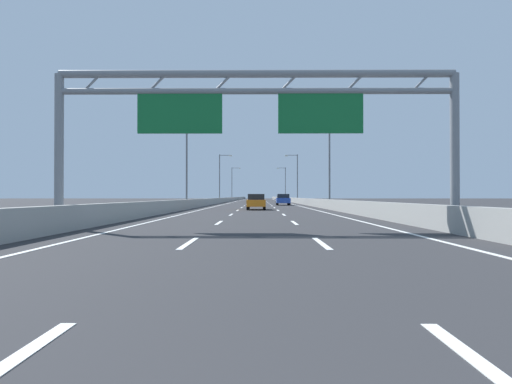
% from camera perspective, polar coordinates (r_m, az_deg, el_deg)
% --- Properties ---
extents(ground_plane, '(260.00, 260.00, 0.00)m').
position_cam_1_polar(ground_plane, '(99.39, 0.33, -1.26)').
color(ground_plane, '#2D2D30').
extents(lane_dash_left_1, '(0.16, 3.00, 0.01)m').
position_cam_1_polar(lane_dash_left_1, '(12.10, -8.74, -6.58)').
color(lane_dash_left_1, white).
rests_on(lane_dash_left_1, ground_plane).
extents(lane_dash_left_2, '(0.16, 3.00, 0.01)m').
position_cam_1_polar(lane_dash_left_2, '(21.01, -4.83, -4.01)').
color(lane_dash_left_2, white).
rests_on(lane_dash_left_2, ground_plane).
extents(lane_dash_left_3, '(0.16, 3.00, 0.01)m').
position_cam_1_polar(lane_dash_left_3, '(29.97, -3.26, -2.96)').
color(lane_dash_left_3, white).
rests_on(lane_dash_left_3, ground_plane).
extents(lane_dash_left_4, '(0.16, 3.00, 0.01)m').
position_cam_1_polar(lane_dash_left_4, '(38.95, -2.42, -2.40)').
color(lane_dash_left_4, white).
rests_on(lane_dash_left_4, ground_plane).
extents(lane_dash_left_5, '(0.16, 3.00, 0.01)m').
position_cam_1_polar(lane_dash_left_5, '(47.94, -1.89, -2.05)').
color(lane_dash_left_5, white).
rests_on(lane_dash_left_5, ground_plane).
extents(lane_dash_left_6, '(0.16, 3.00, 0.01)m').
position_cam_1_polar(lane_dash_left_6, '(56.93, -1.53, -1.81)').
color(lane_dash_left_6, white).
rests_on(lane_dash_left_6, ground_plane).
extents(lane_dash_left_7, '(0.16, 3.00, 0.01)m').
position_cam_1_polar(lane_dash_left_7, '(65.92, -1.27, -1.63)').
color(lane_dash_left_7, white).
rests_on(lane_dash_left_7, ground_plane).
extents(lane_dash_left_8, '(0.16, 3.00, 0.01)m').
position_cam_1_polar(lane_dash_left_8, '(74.92, -1.07, -1.50)').
color(lane_dash_left_8, white).
rests_on(lane_dash_left_8, ground_plane).
extents(lane_dash_left_9, '(0.16, 3.00, 0.01)m').
position_cam_1_polar(lane_dash_left_9, '(83.92, -0.91, -1.39)').
color(lane_dash_left_9, white).
rests_on(lane_dash_left_9, ground_plane).
extents(lane_dash_left_10, '(0.16, 3.00, 0.01)m').
position_cam_1_polar(lane_dash_left_10, '(92.91, -0.78, -1.31)').
color(lane_dash_left_10, white).
rests_on(lane_dash_left_10, ground_plane).
extents(lane_dash_left_11, '(0.16, 3.00, 0.01)m').
position_cam_1_polar(lane_dash_left_11, '(101.91, -0.68, -1.24)').
color(lane_dash_left_11, white).
rests_on(lane_dash_left_11, ground_plane).
extents(lane_dash_left_12, '(0.16, 3.00, 0.01)m').
position_cam_1_polar(lane_dash_left_12, '(110.91, -0.59, -1.18)').
color(lane_dash_left_12, white).
rests_on(lane_dash_left_12, ground_plane).
extents(lane_dash_left_13, '(0.16, 3.00, 0.01)m').
position_cam_1_polar(lane_dash_left_13, '(119.91, -0.52, -1.13)').
color(lane_dash_left_13, white).
rests_on(lane_dash_left_13, ground_plane).
extents(lane_dash_left_14, '(0.16, 3.00, 0.01)m').
position_cam_1_polar(lane_dash_left_14, '(128.90, -0.45, -1.09)').
color(lane_dash_left_14, white).
rests_on(lane_dash_left_14, ground_plane).
extents(lane_dash_left_15, '(0.16, 3.00, 0.01)m').
position_cam_1_polar(lane_dash_left_15, '(137.90, -0.40, -1.05)').
color(lane_dash_left_15, white).
rests_on(lane_dash_left_15, ground_plane).
extents(lane_dash_left_16, '(0.16, 3.00, 0.01)m').
position_cam_1_polar(lane_dash_left_16, '(146.90, -0.35, -1.02)').
color(lane_dash_left_16, white).
rests_on(lane_dash_left_16, ground_plane).
extents(lane_dash_left_17, '(0.16, 3.00, 0.01)m').
position_cam_1_polar(lane_dash_left_17, '(155.90, -0.31, -0.99)').
color(lane_dash_left_17, white).
rests_on(lane_dash_left_17, ground_plane).
extents(lane_dash_right_1, '(0.16, 3.00, 0.01)m').
position_cam_1_polar(lane_dash_right_1, '(12.07, 8.50, -6.60)').
color(lane_dash_right_1, white).
rests_on(lane_dash_right_1, ground_plane).
extents(lane_dash_right_2, '(0.16, 3.00, 0.01)m').
position_cam_1_polar(lane_dash_right_2, '(20.99, 5.03, -4.01)').
color(lane_dash_right_2, white).
rests_on(lane_dash_right_2, ground_plane).
extents(lane_dash_right_3, '(0.16, 3.00, 0.01)m').
position_cam_1_polar(lane_dash_right_3, '(29.96, 3.63, -2.97)').
color(lane_dash_right_3, white).
rests_on(lane_dash_right_3, ground_plane).
extents(lane_dash_right_4, '(0.16, 3.00, 0.01)m').
position_cam_1_polar(lane_dash_right_4, '(38.94, 2.88, -2.40)').
color(lane_dash_right_4, white).
rests_on(lane_dash_right_4, ground_plane).
extents(lane_dash_right_5, '(0.16, 3.00, 0.01)m').
position_cam_1_polar(lane_dash_right_5, '(47.93, 2.42, -2.05)').
color(lane_dash_right_5, white).
rests_on(lane_dash_right_5, ground_plane).
extents(lane_dash_right_6, '(0.16, 3.00, 0.01)m').
position_cam_1_polar(lane_dash_right_6, '(56.92, 2.10, -1.81)').
color(lane_dash_right_6, white).
rests_on(lane_dash_right_6, ground_plane).
extents(lane_dash_right_7, '(0.16, 3.00, 0.01)m').
position_cam_1_polar(lane_dash_right_7, '(65.92, 1.86, -1.63)').
color(lane_dash_right_7, white).
rests_on(lane_dash_right_7, ground_plane).
extents(lane_dash_right_8, '(0.16, 3.00, 0.01)m').
position_cam_1_polar(lane_dash_right_8, '(74.91, 1.69, -1.50)').
color(lane_dash_right_8, white).
rests_on(lane_dash_right_8, ground_plane).
extents(lane_dash_right_9, '(0.16, 3.00, 0.01)m').
position_cam_1_polar(lane_dash_right_9, '(83.91, 1.55, -1.39)').
color(lane_dash_right_9, white).
rests_on(lane_dash_right_9, ground_plane).
extents(lane_dash_right_10, '(0.16, 3.00, 0.01)m').
position_cam_1_polar(lane_dash_right_10, '(92.91, 1.44, -1.31)').
color(lane_dash_right_10, white).
rests_on(lane_dash_right_10, ground_plane).
extents(lane_dash_right_11, '(0.16, 3.00, 0.01)m').
position_cam_1_polar(lane_dash_right_11, '(101.91, 1.34, -1.24)').
color(lane_dash_right_11, white).
rests_on(lane_dash_right_11, ground_plane).
extents(lane_dash_right_12, '(0.16, 3.00, 0.01)m').
position_cam_1_polar(lane_dash_right_12, '(110.90, 1.27, -1.18)').
color(lane_dash_right_12, white).
rests_on(lane_dash_right_12, ground_plane).
extents(lane_dash_right_13, '(0.16, 3.00, 0.01)m').
position_cam_1_polar(lane_dash_right_13, '(119.90, 1.20, -1.13)').
color(lane_dash_right_13, white).
rests_on(lane_dash_right_13, ground_plane).
extents(lane_dash_right_14, '(0.16, 3.00, 0.01)m').
position_cam_1_polar(lane_dash_right_14, '(128.90, 1.15, -1.09)').
color(lane_dash_right_14, white).
rests_on(lane_dash_right_14, ground_plane).
extents(lane_dash_right_15, '(0.16, 3.00, 0.01)m').
position_cam_1_polar(lane_dash_right_15, '(137.90, 1.10, -1.05)').
color(lane_dash_right_15, white).
rests_on(lane_dash_right_15, ground_plane).
extents(lane_dash_right_16, '(0.16, 3.00, 0.01)m').
position_cam_1_polar(lane_dash_right_16, '(146.90, 1.05, -1.02)').
color(lane_dash_right_16, white).
rests_on(lane_dash_right_16, ground_plane).
extents(lane_dash_right_17, '(0.16, 3.00, 0.01)m').
position_cam_1_polar(lane_dash_right_17, '(155.90, 1.02, -0.99)').
color(lane_dash_right_17, white).
rests_on(lane_dash_right_17, ground_plane).
extents(edge_line_left, '(0.16, 176.00, 0.01)m').
position_cam_1_polar(edge_line_left, '(87.56, -3.12, -1.36)').
color(edge_line_left, white).
rests_on(edge_line_left, ground_plane).
extents(edge_line_right, '(0.16, 176.00, 0.01)m').
position_cam_1_polar(edge_line_right, '(87.54, 3.76, -1.36)').
color(edge_line_right, white).
rests_on(edge_line_right, ground_plane).
extents(barrier_left, '(0.45, 220.00, 0.95)m').
position_cam_1_polar(barrier_left, '(109.61, -3.27, -0.94)').
color(barrier_left, '#9E9E99').
rests_on(barrier_left, ground_plane).
extents(barrier_right, '(0.45, 220.00, 0.95)m').
position_cam_1_polar(barrier_right, '(109.60, 3.95, -0.94)').
color(barrier_right, '#9E9E99').
rests_on(barrier_right, ground_plane).
extents(sign_gantry, '(16.25, 0.36, 6.36)m').
position_cam_1_polar(sign_gantry, '(17.90, -0.15, 10.85)').
color(sign_gantry, gray).
rests_on(sign_gantry, ground_plane).
extents(streetlamp_left_mid, '(2.58, 0.28, 9.50)m').
position_cam_1_polar(streetlamp_left_mid, '(47.93, -8.73, 4.41)').
color(streetlamp_left_mid, slate).
rests_on(streetlamp_left_mid, ground_plane).
extents(streetlamp_right_mid, '(2.58, 0.28, 9.50)m').
position_cam_1_polar(streetlamp_right_mid, '(47.89, 9.26, 4.41)').
color(streetlamp_right_mid, slate).
rests_on(streetlamp_right_mid, ground_plane).
extents(streetlamp_left_far, '(2.58, 0.28, 9.50)m').
position_cam_1_polar(streetlamp_left_far, '(86.92, -4.61, 2.19)').
color(streetlamp_left_far, slate).
rests_on(streetlamp_left_far, ground_plane).
extents(streetlamp_right_far, '(2.58, 0.28, 9.50)m').
position_cam_1_polar(streetlamp_right_far, '(86.90, 5.25, 2.20)').
color(streetlamp_right_far, slate).
rests_on(streetlamp_right_far, ground_plane).
extents(streetlamp_left_distant, '(2.58, 0.28, 9.50)m').
position_cam_1_polar(streetlamp_left_distant, '(126.13, -3.05, 1.35)').
color(streetlamp_left_distant, slate).
rests_on(streetlamp_left_distant, ground_plane).
extents(streetlamp_right_distant, '(2.58, 0.28, 9.50)m').
position_cam_1_polar(streetlamp_right_distant, '(126.12, 3.74, 1.35)').
color(streetlamp_right_distant, slate).
rests_on(streetlamp_right_distant, ground_plane).
extents(red_car, '(1.87, 4.10, 1.55)m').
position_cam_1_polar(red_car, '(108.90, 0.31, -0.78)').
color(red_car, red).
rests_on(red_car, ground_plane).
extents(orange_car, '(1.73, 4.38, 1.47)m').
position_cam_1_polar(orange_car, '(41.02, 0.03, -1.27)').
color(orange_car, orange).
rests_on(orange_car, ground_plane).
extents(blue_car, '(1.84, 4.27, 1.56)m').
position_cam_1_polar(blue_car, '(61.00, 3.54, -0.99)').
color(blue_car, '#2347AD').
rests_on(blue_car, ground_plane).
extents(green_car, '(1.78, 4.31, 1.41)m').
position_cam_1_polar(green_car, '(136.88, 0.39, -0.75)').
color(green_car, '#1E7A38').
rests_on(green_car, ground_plane).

